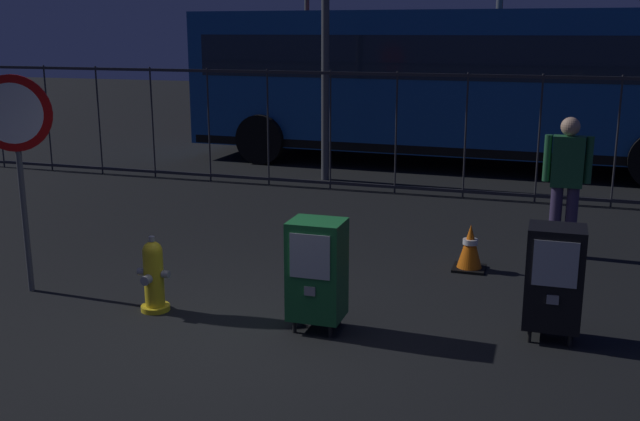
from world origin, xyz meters
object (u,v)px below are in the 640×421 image
(stop_sign, at_px, (16,138))
(bus_far, at_px, (541,69))
(pedestrian, at_px, (566,179))
(newspaper_box_secondary, at_px, (554,277))
(bus_near, at_px, (457,79))
(fire_hydrant, at_px, (154,276))
(newspaper_box_primary, at_px, (317,269))
(traffic_cone, at_px, (470,248))

(stop_sign, xyz_separation_m, bus_far, (4.67, 13.30, 0.11))
(pedestrian, bearing_deg, bus_far, 93.31)
(newspaper_box_secondary, relative_size, bus_near, 0.10)
(fire_hydrant, bearing_deg, pedestrian, 39.31)
(newspaper_box_primary, relative_size, stop_sign, 0.46)
(pedestrian, height_order, bus_near, bus_near)
(fire_hydrant, bearing_deg, newspaper_box_secondary, 7.11)
(pedestrian, distance_m, bus_near, 6.27)
(newspaper_box_secondary, height_order, stop_sign, stop_sign)
(pedestrian, relative_size, traffic_cone, 3.15)
(fire_hydrant, relative_size, stop_sign, 0.33)
(traffic_cone, xyz_separation_m, bus_far, (0.39, 11.20, 1.45))
(stop_sign, xyz_separation_m, bus_near, (3.18, 8.83, 0.11))
(stop_sign, height_order, pedestrian, stop_sign)
(fire_hydrant, relative_size, pedestrian, 0.45)
(pedestrian, height_order, traffic_cone, pedestrian)
(bus_near, distance_m, bus_far, 4.71)
(stop_sign, bearing_deg, traffic_cone, 26.14)
(newspaper_box_primary, distance_m, newspaper_box_secondary, 2.06)
(bus_near, bearing_deg, fire_hydrant, -98.77)
(newspaper_box_primary, height_order, newspaper_box_secondary, same)
(newspaper_box_primary, relative_size, newspaper_box_secondary, 1.00)
(newspaper_box_secondary, bearing_deg, bus_near, 103.26)
(newspaper_box_secondary, distance_m, bus_far, 13.00)
(newspaper_box_primary, xyz_separation_m, bus_near, (0.03, 8.89, 1.14))
(stop_sign, height_order, bus_near, bus_near)
(stop_sign, bearing_deg, newspaper_box_secondary, 4.01)
(traffic_cone, bearing_deg, fire_hydrant, -141.52)
(newspaper_box_primary, bearing_deg, fire_hydrant, -178.80)
(newspaper_box_secondary, bearing_deg, newspaper_box_primary, -168.20)
(fire_hydrant, bearing_deg, stop_sign, 176.49)
(fire_hydrant, bearing_deg, traffic_cone, 38.48)
(fire_hydrant, xyz_separation_m, traffic_cone, (2.76, 2.19, -0.09))
(bus_far, bearing_deg, stop_sign, -117.63)
(traffic_cone, bearing_deg, bus_far, 88.01)
(fire_hydrant, relative_size, newspaper_box_secondary, 0.73)
(bus_far, bearing_deg, traffic_cone, -100.29)
(stop_sign, distance_m, bus_near, 9.39)
(bus_far, bearing_deg, fire_hydrant, -111.52)
(fire_hydrant, bearing_deg, bus_far, 76.78)
(newspaper_box_secondary, height_order, traffic_cone, newspaper_box_secondary)
(fire_hydrant, relative_size, traffic_cone, 1.41)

